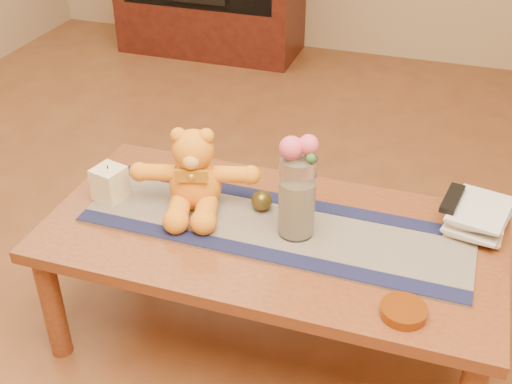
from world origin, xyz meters
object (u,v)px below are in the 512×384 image
(glass_vase, at_px, (297,196))
(tv_remote, at_px, (452,199))
(teddy_bear, at_px, (195,169))
(amber_dish, at_px, (403,311))
(bronze_ball, at_px, (262,201))
(book_bottom, at_px, (449,217))
(pillar_candle, at_px, (110,183))

(glass_vase, xyz_separation_m, tv_remote, (0.44, 0.22, -0.05))
(teddy_bear, relative_size, glass_vase, 1.47)
(amber_dish, bearing_deg, teddy_bear, 157.04)
(bronze_ball, bearing_deg, book_bottom, 14.11)
(tv_remote, distance_m, amber_dish, 0.48)
(teddy_bear, xyz_separation_m, amber_dish, (0.71, -0.30, -0.12))
(glass_vase, height_order, amber_dish, glass_vase)
(glass_vase, bearing_deg, teddy_bear, 172.07)
(book_bottom, relative_size, tv_remote, 1.39)
(teddy_bear, xyz_separation_m, bronze_ball, (0.21, 0.03, -0.10))
(glass_vase, height_order, book_bottom, glass_vase)
(teddy_bear, relative_size, amber_dish, 3.14)
(teddy_bear, distance_m, bronze_ball, 0.23)
(teddy_bear, distance_m, pillar_candle, 0.29)
(bronze_ball, xyz_separation_m, book_bottom, (0.57, 0.14, -0.03))
(bronze_ball, bearing_deg, glass_vase, -31.41)
(teddy_bear, bearing_deg, amber_dish, -38.29)
(glass_vase, height_order, tv_remote, glass_vase)
(bronze_ball, distance_m, amber_dish, 0.60)
(bronze_ball, xyz_separation_m, amber_dish, (0.49, -0.33, -0.03))
(pillar_candle, xyz_separation_m, bronze_ball, (0.49, 0.09, -0.02))
(pillar_candle, relative_size, glass_vase, 0.42)
(book_bottom, height_order, tv_remote, tv_remote)
(book_bottom, distance_m, tv_remote, 0.08)
(pillar_candle, distance_m, book_bottom, 1.09)
(bronze_ball, relative_size, book_bottom, 0.30)
(book_bottom, bearing_deg, amber_dish, -93.41)
(teddy_bear, height_order, book_bottom, teddy_bear)
(glass_vase, bearing_deg, tv_remote, 26.45)
(pillar_candle, xyz_separation_m, glass_vase, (0.63, 0.01, 0.08))
(bronze_ball, relative_size, tv_remote, 0.42)
(glass_vase, relative_size, bronze_ball, 3.85)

